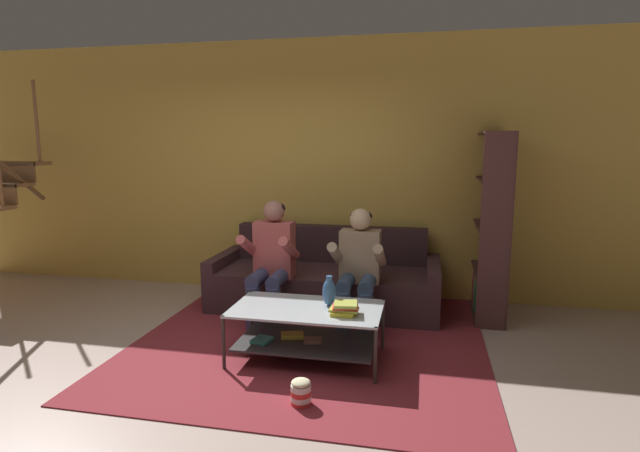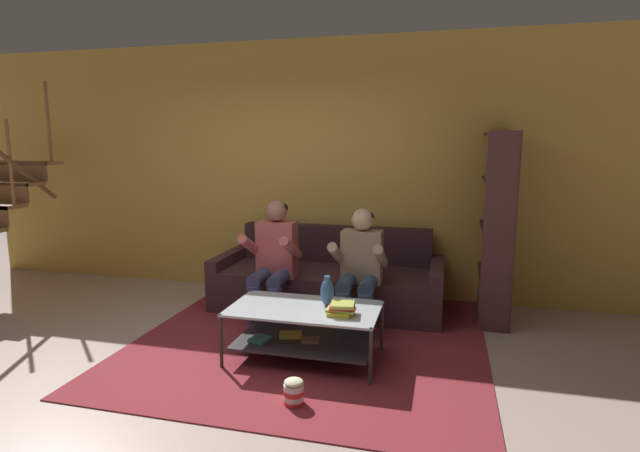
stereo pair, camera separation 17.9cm
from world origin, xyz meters
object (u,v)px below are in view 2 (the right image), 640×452
Objects in this scene: book_stack at (341,309)px; person_seated_right at (360,265)px; person_seated_left at (274,257)px; vase at (327,292)px; couch at (329,282)px; popcorn_tub at (294,392)px; coffee_table at (304,325)px; bookshelf at (498,246)px.

person_seated_right is at bearing 90.66° from book_stack.
vase is at bearing -45.16° from person_seated_left.
person_seated_right is at bearing 78.44° from vase.
couch is 12.78× the size of popcorn_tub.
person_seated_right is (0.86, -0.01, -0.03)m from person_seated_left.
person_seated_right is at bearing 68.00° from coffee_table.
couch is 9.57× the size of vase.
person_seated_right is 0.61× the size of bookshelf.
book_stack is 1.23× the size of popcorn_tub.
vase is 0.25m from book_stack.
coffee_table is at bearing -135.61° from bookshelf.
book_stack reaches higher than popcorn_tub.
coffee_table is 0.65× the size of bookshelf.
book_stack reaches higher than coffee_table.
person_seated_left is 1.01m from vase.
vase is at bearing -101.56° from person_seated_right.
popcorn_tub is at bearing -83.31° from couch.
person_seated_right is 4.56× the size of vase.
couch is 1.33m from vase.
person_seated_right reaches higher than popcorn_tub.
coffee_table is 5.24× the size of book_stack.
coffee_table is at bearing -85.48° from couch.
person_seated_left is 1.75m from popcorn_tub.
couch is 10.41× the size of book_stack.
couch is at bearing 52.46° from person_seated_left.
couch is at bearing 127.28° from person_seated_right.
popcorn_tub is (0.14, -0.72, -0.20)m from coffee_table.
vase is at bearing 25.54° from coffee_table.
bookshelf reaches higher than popcorn_tub.
couch is 2.09m from popcorn_tub.
coffee_table is at bearing -56.17° from person_seated_left.
person_seated_left reaches higher than vase.
person_seated_left is at bearing -160.02° from bookshelf.
vase is (-0.14, -0.71, -0.07)m from person_seated_right.
book_stack is at bearing -49.06° from vase.
couch is at bearing -172.57° from bookshelf.
couch is 0.79m from person_seated_right.
person_seated_left is 4.79× the size of vase.
couch is 1.29× the size of bookshelf.
coffee_table reaches higher than popcorn_tub.
coffee_table is 4.82× the size of vase.
bookshelf is at bearing 52.55° from book_stack.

